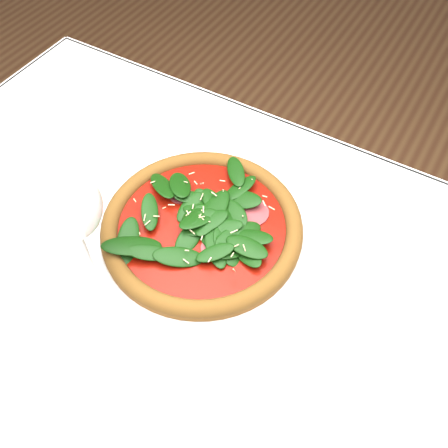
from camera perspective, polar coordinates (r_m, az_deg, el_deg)
The scene contains 5 objects.
ground at distance 1.43m, azimuth -1.69°, elevation -22.85°, with size 6.00×6.00×0.00m, color brown.
dining_table at distance 0.81m, azimuth -2.79°, elevation -11.61°, with size 1.21×0.81×0.75m.
plate at distance 0.78m, azimuth -2.49°, elevation -1.02°, with size 0.36×0.36×0.02m.
pizza at distance 0.76m, azimuth -2.55°, elevation -0.11°, with size 0.40×0.40×0.04m.
wine_glass at distance 0.65m, azimuth -17.48°, elevation 2.01°, with size 0.09×0.09×0.22m.
Camera 1 is at (0.21, -0.28, 1.39)m, focal length 40.00 mm.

